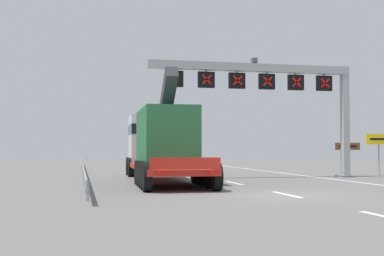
# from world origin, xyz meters

# --- Properties ---
(ground) EXTENTS (112.00, 112.00, 0.00)m
(ground) POSITION_xyz_m (0.00, 0.00, 0.00)
(ground) COLOR slate
(lane_markings) EXTENTS (0.20, 77.55, 0.01)m
(lane_markings) POSITION_xyz_m (0.17, 31.47, 0.01)
(lane_markings) COLOR silver
(lane_markings) RESTS_ON ground
(edge_line_right) EXTENTS (0.20, 63.00, 0.01)m
(edge_line_right) POSITION_xyz_m (6.20, 12.00, 0.01)
(edge_line_right) COLOR silver
(edge_line_right) RESTS_ON ground
(overhead_lane_gantry) EXTENTS (12.05, 0.90, 6.72)m
(overhead_lane_gantry) POSITION_xyz_m (3.65, 10.09, 5.24)
(overhead_lane_gantry) COLOR #9EA0A5
(overhead_lane_gantry) RESTS_ON ground
(heavy_haul_truck_red) EXTENTS (3.45, 14.14, 5.30)m
(heavy_haul_truck_red) POSITION_xyz_m (-2.94, 9.80, 1.99)
(heavy_haul_truck_red) COLOR red
(heavy_haul_truck_red) RESTS_ON ground
(exit_sign_yellow) EXTENTS (1.62, 0.15, 2.47)m
(exit_sign_yellow) POSITION_xyz_m (9.15, 8.39, 1.89)
(exit_sign_yellow) COLOR #9EA0A5
(exit_sign_yellow) RESTS_ON ground
(tourist_info_sign_brown) EXTENTS (1.66, 0.15, 2.00)m
(tourist_info_sign_brown) POSITION_xyz_m (9.02, 11.57, 1.55)
(tourist_info_sign_brown) COLOR #9EA0A5
(tourist_info_sign_brown) RESTS_ON ground
(guardrail_left) EXTENTS (0.13, 36.57, 0.76)m
(guardrail_left) POSITION_xyz_m (-6.87, 16.28, 0.56)
(guardrail_left) COLOR #999EA3
(guardrail_left) RESTS_ON ground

